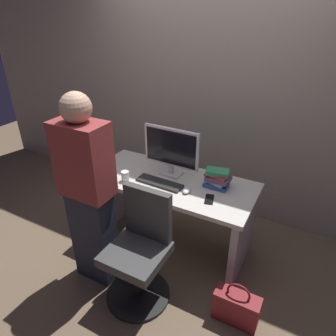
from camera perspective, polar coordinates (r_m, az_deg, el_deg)
The scene contains 12 objects.
ground_plane at distance 3.21m, azimuth 0.43°, elevation -13.57°, with size 9.00×9.00×0.00m, color brown.
wall_back at distance 3.26m, azimuth 8.11°, elevation 16.71°, with size 6.40×0.10×3.00m, color #9E9384.
desk at distance 2.89m, azimuth 0.47°, elevation -6.01°, with size 1.53×0.68×0.73m.
office_chair at distance 2.49m, azimuth -5.24°, elevation -15.42°, with size 0.52×0.52×0.94m.
person_at_desk at distance 2.46m, azimuth -14.62°, elevation -4.74°, with size 0.40×0.24×1.64m.
monitor at distance 2.75m, azimuth 0.60°, elevation 3.51°, with size 0.54×0.15×0.46m.
keyboard at distance 2.72m, azimuth -1.59°, elevation -2.77°, with size 0.43×0.13×0.02m, color #262626.
mouse at distance 2.60m, azimuth 3.52°, elevation -4.22°, with size 0.06×0.10×0.03m, color white.
cup_near_keyboard at distance 2.77m, azimuth -7.98°, elevation -1.52°, with size 0.07×0.07×0.09m, color white.
book_stack at distance 2.68m, azimuth 9.14°, elevation -1.96°, with size 0.23×0.17×0.16m.
cell_phone at distance 2.53m, azimuth 7.70°, elevation -5.79°, with size 0.07×0.14×0.01m, color black.
handbag at distance 2.57m, azimuth 12.61°, elevation -24.01°, with size 0.34×0.14×0.38m.
Camera 1 is at (1.10, -2.11, 2.14)m, focal length 32.71 mm.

